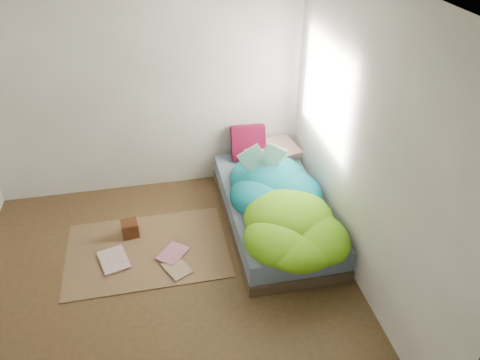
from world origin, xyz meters
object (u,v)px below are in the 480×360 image
(pillow_magenta, at_px, (248,142))
(floor_book_a, at_px, (101,264))
(wooden_box, at_px, (130,229))
(bed, at_px, (274,210))
(floor_book_b, at_px, (164,250))
(open_book, at_px, (263,150))

(pillow_magenta, bearing_deg, floor_book_a, -142.64)
(pillow_magenta, relative_size, wooden_box, 2.42)
(bed, height_order, wooden_box, bed)
(wooden_box, bearing_deg, floor_book_b, -45.73)
(bed, bearing_deg, pillow_magenta, 96.21)
(wooden_box, relative_size, floor_book_a, 0.47)
(open_book, bearing_deg, pillow_magenta, 91.64)
(open_book, xyz_separation_m, floor_book_b, (-1.12, -0.44, -0.78))
(pillow_magenta, bearing_deg, floor_book_b, -132.26)
(bed, relative_size, pillow_magenta, 5.02)
(floor_book_a, distance_m, floor_book_b, 0.62)
(open_book, distance_m, wooden_box, 1.61)
(wooden_box, bearing_deg, bed, -3.64)
(bed, distance_m, floor_book_b, 1.24)
(open_book, distance_m, floor_book_b, 1.44)
(floor_book_a, bearing_deg, pillow_magenta, 19.04)
(pillow_magenta, bearing_deg, bed, -80.65)
(pillow_magenta, distance_m, wooden_box, 1.69)
(pillow_magenta, height_order, open_book, open_book)
(open_book, height_order, wooden_box, open_book)
(bed, distance_m, floor_book_a, 1.85)
(pillow_magenta, bearing_deg, wooden_box, -148.62)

